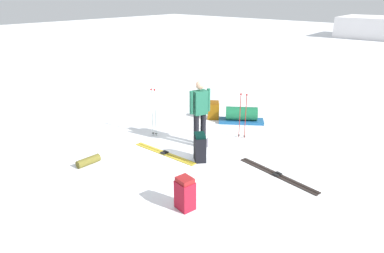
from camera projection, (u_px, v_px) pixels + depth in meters
name	position (u px, v px, depth m)	size (l,w,h in m)	color
ground_plane	(192.00, 153.00, 8.50)	(80.00, 80.00, 0.00)	white
skier_standing	(200.00, 110.00, 8.60)	(0.33, 0.54, 1.70)	black
ski_pair_near	(277.00, 175.00, 7.46)	(2.00, 0.46, 0.05)	black
ski_pair_far	(164.00, 153.00, 8.46)	(1.88, 0.26, 0.05)	gold
backpack_large_dark	(185.00, 194.00, 6.23)	(0.36, 0.32, 0.63)	maroon
backpack_bright	(213.00, 110.00, 10.67)	(0.42, 0.39, 0.58)	#834F0B
backpack_small_spare	(200.00, 147.00, 8.01)	(0.42, 0.41, 0.68)	black
ski_poles_planted_near	(154.00, 110.00, 9.28)	(0.16, 0.10, 1.33)	#A9BFBA
ski_poles_planted_far	(243.00, 114.00, 9.15)	(0.22, 0.12, 1.24)	maroon
gear_sled	(241.00, 115.00, 10.40)	(1.34, 1.15, 0.49)	#195185
sleeping_mat_rolled	(88.00, 161.00, 7.90)	(0.18, 0.18, 0.55)	brown
thermos_bottle	(208.00, 142.00, 8.78)	(0.07, 0.07, 0.26)	#B7AEC0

